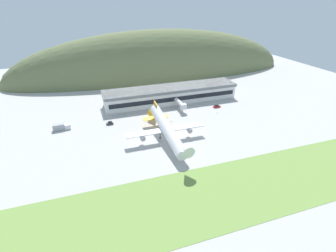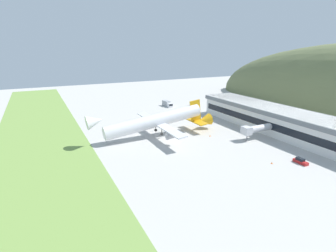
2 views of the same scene
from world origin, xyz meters
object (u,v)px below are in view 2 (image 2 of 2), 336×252
service_car_0 (185,115)px  traffic_cone_1 (272,163)px  terminal_building (283,120)px  service_car_1 (300,161)px  jetway_0 (255,129)px  cargo_airplane (156,121)px  fuel_truck (167,104)px  traffic_cone_0 (210,136)px

service_car_0 → traffic_cone_1: service_car_0 is taller
terminal_building → service_car_1: 29.68m
service_car_0 → jetway_0: bearing=7.7°
cargo_airplane → jetway_0: bearing=58.5°
service_car_0 → service_car_1: 64.27m
jetway_0 → fuel_truck: bearing=-176.7°
jetway_0 → traffic_cone_1: size_ratio=22.67×
service_car_1 → fuel_truck: 88.18m
fuel_truck → traffic_cone_0: bearing=-9.4°
cargo_airplane → service_car_1: (41.66, 28.20, -5.54)m
service_car_0 → fuel_truck: bearing=175.5°
terminal_building → jetway_0: 15.09m
cargo_airplane → traffic_cone_0: cargo_airplane is taller
terminal_building → traffic_cone_1: 32.91m
service_car_0 → traffic_cone_1: bearing=-5.3°
jetway_0 → terminal_building: bearing=91.8°
cargo_airplane → fuel_truck: size_ratio=5.95×
fuel_truck → service_car_1: bearing=0.2°
cargo_airplane → traffic_cone_1: size_ratio=88.17×
service_car_0 → service_car_1: (64.23, 2.22, 0.01)m
terminal_building → fuel_truck: terminal_building is taller
service_car_0 → traffic_cone_1: 60.87m
service_car_1 → fuel_truck: (-88.18, -0.33, 0.83)m
jetway_0 → service_car_1: 22.77m
cargo_airplane → traffic_cone_1: cargo_airplane is taller
jetway_0 → traffic_cone_0: bearing=-128.3°
terminal_building → jetway_0: bearing=-88.2°
cargo_airplane → traffic_cone_0: 21.60m
terminal_building → fuel_truck: size_ratio=9.83×
cargo_airplane → service_car_1: bearing=34.1°
jetway_0 → traffic_cone_0: jetway_0 is taller
jetway_0 → traffic_cone_1: jetway_0 is taller
traffic_cone_1 → service_car_1: bearing=65.1°
cargo_airplane → service_car_0: 34.86m
cargo_airplane → traffic_cone_0: bearing=64.0°
service_car_0 → traffic_cone_0: size_ratio=6.40×
jetway_0 → traffic_cone_1: 22.10m
jetway_0 → service_car_1: jetway_0 is taller
traffic_cone_0 → traffic_cone_1: bearing=3.4°
terminal_building → cargo_airplane: size_ratio=1.65×
fuel_truck → cargo_airplane: bearing=-30.9°
traffic_cone_1 → cargo_airplane: bearing=-151.8°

